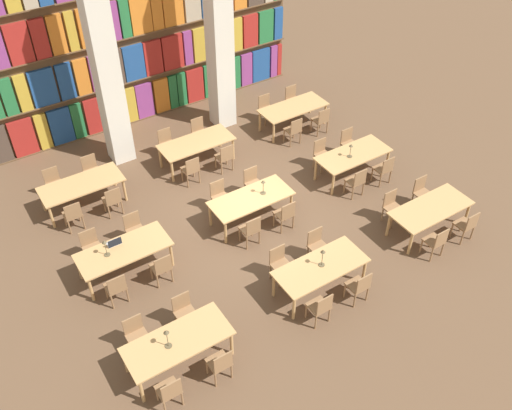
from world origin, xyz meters
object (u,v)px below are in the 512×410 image
desk_lamp_1 (323,255)px  chair_15 (135,229)px  chair_22 (384,169)px  chair_30 (225,157)px  chair_10 (467,225)px  chair_11 (422,192)px  chair_7 (317,245)px  chair_25 (54,183)px  reading_table_5 (353,156)px  pillar_center (219,32)px  chair_3 (184,311)px  chair_16 (251,229)px  desk_lamp_2 (105,245)px  laptop (114,243)px  chair_9 (392,206)px  chair_12 (116,287)px  desk_lamp_4 (351,148)px  chair_31 (199,132)px  chair_33 (266,108)px  chair_17 (220,196)px  chair_34 (321,120)px  reading_table_4 (251,200)px  chair_6 (359,286)px  reading_table_6 (82,186)px  chair_21 (322,153)px  reading_table_7 (196,144)px  chair_5 (280,263)px  chair_13 (91,246)px  chair_0 (170,391)px  reading_table_8 (293,109)px  reading_table_2 (431,210)px  chair_14 (162,267)px  chair_4 (320,307)px  chair_28 (191,169)px  chair_18 (285,214)px  chair_32 (294,130)px  chair_1 (136,334)px  desk_lamp_3 (263,185)px  desk_lamp_0 (167,336)px  reading_table_3 (124,252)px  chair_29 (167,143)px  reading_table_1 (321,268)px  chair_23 (349,143)px  chair_8 (436,241)px  chair_27 (92,170)px  chair_35 (293,99)px

desk_lamp_1 → chair_15: bearing=129.2°
chair_22 → chair_30: same height
chair_10 → chair_11: size_ratio=1.00×
chair_7 → chair_25: size_ratio=1.00×
chair_15 → reading_table_5: bearing=173.2°
chair_30 → chair_7: bearing=-89.5°
pillar_center → chair_3: pillar_center is taller
chair_16 → chair_22: same height
desk_lamp_2 → laptop: desk_lamp_2 is taller
pillar_center → chair_9: (1.24, -6.32, -2.51)m
chair_12 → desk_lamp_4: bearing=5.6°
chair_31 → chair_33: bearing=-179.0°
chair_17 → chair_34: bearing=-161.9°
reading_table_4 → chair_6: bearing=-81.3°
pillar_center → chair_16: size_ratio=6.70×
reading_table_6 → laptop: bearing=-92.7°
chair_21 → reading_table_7: size_ratio=0.42×
chair_11 → chair_31: 6.60m
chair_5 → chair_13: bearing=-39.8°
chair_7 → chair_15: same height
chair_0 → reading_table_8: 9.89m
chair_12 → chair_31: bearing=44.5°
pillar_center → chair_13: 7.12m
chair_31 → chair_7: bearing=90.4°
reading_table_2 → chair_14: (-6.33, 2.01, -0.17)m
chair_7 → chair_4: bearing=54.5°
chair_5 → chair_21: same height
reading_table_2 → chair_28: chair_28 is taller
desk_lamp_1 → chair_4: bearing=-128.1°
chair_18 → chair_32: 3.77m
chair_1 → desk_lamp_3: 4.88m
chair_21 → reading_table_6: size_ratio=0.42×
desk_lamp_0 → chair_32: (6.58, 5.04, -0.57)m
chair_6 → reading_table_7: 6.44m
chair_12 → chair_28: size_ratio=1.00×
chair_11 → chair_17: (-4.48, 2.71, 0.00)m
chair_4 → reading_table_3: size_ratio=0.42×
reading_table_2 → chair_9: 0.94m
chair_15 → chair_18: same height
chair_9 → desk_lamp_0: bearing=7.6°
chair_1 → chair_31: 7.30m
chair_29 → chair_32: size_ratio=1.00×
reading_table_2 → chair_33: chair_33 is taller
reading_table_5 → reading_table_1: bearing=-139.5°
reading_table_6 → chair_23: bearing=-15.8°
chair_8 → chair_23: size_ratio=1.00×
chair_5 → chair_32: (3.42, 4.22, 0.00)m
chair_22 → chair_27: 7.96m
chair_6 → chair_8: same height
chair_35 → chair_11: bearing=90.8°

